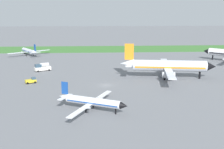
% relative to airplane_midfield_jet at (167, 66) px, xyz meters
% --- Properties ---
extents(ground_plane, '(600.00, 600.00, 0.00)m').
position_rel_airplane_midfield_jet_xyz_m(ground_plane, '(-22.86, -9.12, -4.50)').
color(ground_plane, slate).
extents(grass_taxiway_strip, '(360.00, 28.00, 0.08)m').
position_rel_airplane_midfield_jet_xyz_m(grass_taxiway_strip, '(-22.86, 75.44, -4.46)').
color(grass_taxiway_strip, '#3D7533').
rests_on(grass_taxiway_strip, ground_plane).
extents(airplane_midfield_jet, '(34.70, 35.25, 12.48)m').
position_rel_airplane_midfield_jet_xyz_m(airplane_midfield_jet, '(0.00, 0.00, 0.00)').
color(airplane_midfield_jet, silver).
rests_on(airplane_midfield_jet, ground_plane).
extents(airplane_foreground_turboprop, '(18.07, 20.79, 6.72)m').
position_rel_airplane_midfield_jet_xyz_m(airplane_foreground_turboprop, '(-27.09, -33.06, -2.04)').
color(airplane_foreground_turboprop, white).
rests_on(airplane_foreground_turboprop, ground_plane).
extents(airplane_taxiing_turboprop, '(19.91, 17.50, 6.92)m').
position_rel_airplane_midfield_jet_xyz_m(airplane_taxiing_turboprop, '(-61.63, 52.94, -1.96)').
color(airplane_taxiing_turboprop, silver).
rests_on(airplane_taxiing_turboprop, ground_plane).
extents(fuel_truck_near_gate, '(6.88, 5.11, 3.29)m').
position_rel_airplane_midfield_jet_xyz_m(fuel_truck_near_gate, '(-47.87, 14.41, -2.91)').
color(fuel_truck_near_gate, white).
rests_on(fuel_truck_near_gate, ground_plane).
extents(pushback_tug_by_runway, '(4.02, 3.20, 1.95)m').
position_rel_airplane_midfield_jet_xyz_m(pushback_tug_by_runway, '(-48.23, -4.91, -3.58)').
color(pushback_tug_by_runway, yellow).
rests_on(pushback_tug_by_runway, ground_plane).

